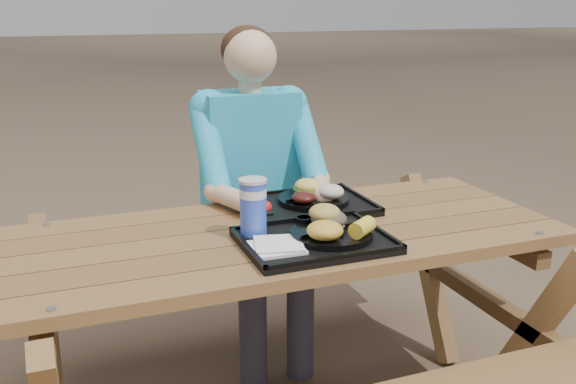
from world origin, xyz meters
name	(u,v)px	position (x,y,z in m)	size (l,w,h in m)	color
picnic_table	(288,331)	(0.00, 0.00, 0.38)	(1.80, 1.49, 0.75)	#999999
tray_near	(315,242)	(0.03, -0.16, 0.76)	(0.45, 0.35, 0.02)	black
tray_far	(307,206)	(0.14, 0.18, 0.76)	(0.45, 0.35, 0.02)	black
plate_near	(332,234)	(0.08, -0.16, 0.78)	(0.26, 0.26, 0.02)	black
plate_far	(313,200)	(0.17, 0.19, 0.78)	(0.26, 0.26, 0.02)	black
napkin_stack	(277,246)	(-0.11, -0.20, 0.78)	(0.15, 0.15, 0.02)	white
soda_cup	(253,208)	(-0.14, -0.05, 0.85)	(0.08, 0.08, 0.17)	blue
condiment_bbq	(304,222)	(0.04, -0.05, 0.79)	(0.06, 0.06, 0.03)	black
condiment_mustard	(318,220)	(0.09, -0.04, 0.78)	(0.04, 0.04, 0.03)	yellow
sandwich	(329,209)	(0.09, -0.12, 0.85)	(0.11, 0.11, 0.11)	gold
mac_cheese	(325,230)	(0.03, -0.22, 0.82)	(0.11, 0.11, 0.06)	gold
corn_cob	(362,227)	(0.15, -0.23, 0.82)	(0.09, 0.09, 0.05)	yellow
cutlery_far	(260,208)	(-0.03, 0.18, 0.77)	(0.03, 0.17, 0.01)	black
burger	(308,182)	(0.17, 0.23, 0.84)	(0.10, 0.10, 0.09)	#E4BD50
baked_beans	(304,198)	(0.11, 0.14, 0.81)	(0.09, 0.09, 0.04)	#42120D
potato_salad	(331,192)	(0.22, 0.15, 0.82)	(0.10, 0.10, 0.05)	beige
diner	(252,208)	(0.06, 0.58, 0.64)	(0.48, 0.84, 1.28)	#19B1A9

